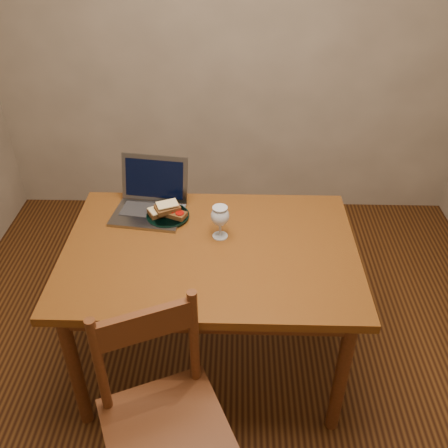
{
  "coord_description": "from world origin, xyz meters",
  "views": [
    {
      "loc": [
        0.03,
        -1.65,
        2.1
      ],
      "look_at": [
        -0.02,
        0.18,
        0.8
      ],
      "focal_mm": 40.0,
      "sensor_mm": 36.0,
      "label": 1
    }
  ],
  "objects_px": {
    "table": "(210,263)",
    "laptop": "(151,197)",
    "plate": "(168,216)",
    "milk_glass": "(220,222)",
    "chair": "(163,414)"
  },
  "relations": [
    {
      "from": "table",
      "to": "laptop",
      "type": "height_order",
      "value": "laptop"
    },
    {
      "from": "plate",
      "to": "laptop",
      "type": "distance_m",
      "value": 0.13
    },
    {
      "from": "table",
      "to": "plate",
      "type": "distance_m",
      "value": 0.33
    },
    {
      "from": "milk_glass",
      "to": "plate",
      "type": "bearing_deg",
      "value": 151.02
    },
    {
      "from": "laptop",
      "to": "plate",
      "type": "bearing_deg",
      "value": -34.56
    },
    {
      "from": "chair",
      "to": "milk_glass",
      "type": "bearing_deg",
      "value": 52.79
    },
    {
      "from": "table",
      "to": "plate",
      "type": "height_order",
      "value": "plate"
    },
    {
      "from": "laptop",
      "to": "chair",
      "type": "bearing_deg",
      "value": -72.65
    },
    {
      "from": "milk_glass",
      "to": "chair",
      "type": "bearing_deg",
      "value": -103.6
    },
    {
      "from": "milk_glass",
      "to": "laptop",
      "type": "bearing_deg",
      "value": 147.06
    },
    {
      "from": "chair",
      "to": "laptop",
      "type": "distance_m",
      "value": 1.04
    },
    {
      "from": "table",
      "to": "laptop",
      "type": "bearing_deg",
      "value": 134.57
    },
    {
      "from": "table",
      "to": "laptop",
      "type": "distance_m",
      "value": 0.46
    },
    {
      "from": "table",
      "to": "laptop",
      "type": "xyz_separation_m",
      "value": [
        -0.3,
        0.31,
        0.15
      ]
    },
    {
      "from": "plate",
      "to": "chair",
      "type": "bearing_deg",
      "value": -85.4
    }
  ]
}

